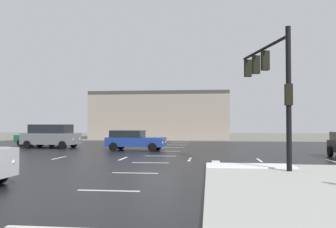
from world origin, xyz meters
TOP-DOWN VIEW (x-y plane):
  - ground_plane at (0.00, 0.00)m, footprint 120.00×120.00m
  - road_asphalt at (0.00, 0.00)m, footprint 44.00×44.00m
  - snow_strip_curbside at (5.00, -4.00)m, footprint 4.00×1.60m
  - lane_markings at (1.20, -1.38)m, footprint 36.15×36.15m
  - traffic_signal_mast at (6.04, -3.79)m, footprint 1.51×5.44m
  - strip_building_background at (-3.69, 29.57)m, footprint 19.03×8.00m
  - suv_grey at (-10.49, 8.53)m, footprint 4.97×2.53m
  - sedan_green at (-12.57, 11.26)m, footprint 4.57×2.11m
  - sedan_blue at (-2.72, 6.38)m, footprint 4.64×2.29m

SIDE VIEW (x-z plane):
  - ground_plane at x=0.00m, z-range 0.00..0.00m
  - road_asphalt at x=0.00m, z-range 0.00..0.02m
  - lane_markings at x=1.20m, z-range 0.02..0.03m
  - snow_strip_curbside at x=5.00m, z-range 0.14..0.20m
  - sedan_green at x=-12.57m, z-range 0.06..1.64m
  - sedan_blue at x=-2.72m, z-range 0.06..1.64m
  - suv_grey at x=-10.49m, z-range 0.08..2.11m
  - strip_building_background at x=-3.69m, z-range 0.00..6.53m
  - traffic_signal_mast at x=6.04m, z-range 1.30..7.39m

